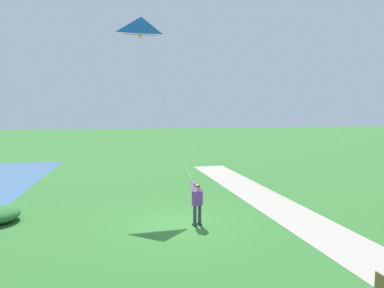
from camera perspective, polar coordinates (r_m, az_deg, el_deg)
name	(u,v)px	position (r m, az deg, el deg)	size (l,w,h in m)	color
ground_plane	(180,224)	(15.92, -1.86, -12.20)	(120.00, 120.00, 0.00)	#33702D
walkway_path	(325,234)	(15.66, 19.85, -12.87)	(2.40, 32.00, 0.02)	#ADA393
person_kite_flyer	(197,201)	(15.45, 0.77, -8.71)	(0.50, 0.63, 1.83)	#232328
flying_kite	(141,29)	(19.60, -7.79, 17.21)	(2.91, 4.64, 7.49)	blue
lakeside_shrub	(0,214)	(18.06, -27.48, -9.60)	(1.62, 1.92, 0.64)	#2D7033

